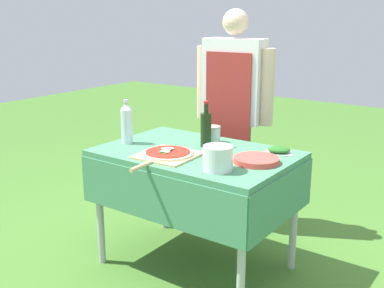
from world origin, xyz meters
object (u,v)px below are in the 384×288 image
sauce_jar (213,135)px  pizza_on_peel (167,154)px  person_cook (234,102)px  herb_container (279,150)px  mixing_tub (218,158)px  plate_stack (256,160)px  prep_table (196,166)px  oil_bottle (206,129)px  water_bottle (127,123)px

sauce_jar → pizza_on_peel: bearing=-95.9°
person_cook → herb_container: bearing=137.8°
person_cook → mixing_tub: 1.01m
plate_stack → sauce_jar: size_ratio=2.41×
prep_table → sauce_jar: size_ratio=10.90×
oil_bottle → sauce_jar: (-0.02, 0.11, -0.07)m
pizza_on_peel → herb_container: size_ratio=2.60×
pizza_on_peel → water_bottle: size_ratio=1.79×
water_bottle → mixing_tub: (0.75, -0.12, -0.06)m
person_cook → water_bottle: person_cook is taller
sauce_jar → person_cook: bearing=104.9°
herb_container → sauce_jar: size_ratio=1.80×
herb_container → plate_stack: (-0.02, -0.23, -0.00)m
pizza_on_peel → sauce_jar: 0.42m
water_bottle → plate_stack: water_bottle is taller
oil_bottle → mixing_tub: (0.31, -0.35, -0.05)m
herb_container → pizza_on_peel: bearing=-138.7°
prep_table → oil_bottle: (-0.01, 0.12, 0.21)m
pizza_on_peel → oil_bottle: 0.33m
pizza_on_peel → oil_bottle: oil_bottle is taller
plate_stack → herb_container: bearing=84.5°
oil_bottle → mixing_tub: oil_bottle is taller
prep_table → water_bottle: 0.52m
mixing_tub → sauce_jar: size_ratio=1.49×
sauce_jar → mixing_tub: bearing=-54.2°
prep_table → sauce_jar: sauce_jar is taller
prep_table → mixing_tub: size_ratio=7.33×
oil_bottle → water_bottle: oil_bottle is taller
prep_table → oil_bottle: oil_bottle is taller
person_cook → water_bottle: 0.83m
sauce_jar → herb_container: bearing=2.4°
pizza_on_peel → mixing_tub: mixing_tub is taller
prep_table → water_bottle: size_ratio=4.16×
water_bottle → herb_container: water_bottle is taller
prep_table → mixing_tub: (0.30, -0.22, 0.16)m
person_cook → sauce_jar: bearing=99.6°
prep_table → plate_stack: plate_stack is taller
prep_table → plate_stack: size_ratio=4.52×
oil_bottle → prep_table: bearing=-84.1°
oil_bottle → plate_stack: 0.44m
prep_table → herb_container: size_ratio=6.04×
pizza_on_peel → water_bottle: (-0.38, 0.08, 0.12)m
person_cook → water_bottle: (-0.31, -0.77, -0.05)m
pizza_on_peel → herb_container: pizza_on_peel is taller
herb_container → water_bottle: bearing=-158.3°
oil_bottle → herb_container: (0.43, 0.12, -0.09)m
plate_stack → pizza_on_peel: bearing=-157.2°
water_bottle → herb_container: 0.95m
sauce_jar → prep_table: bearing=-82.6°
prep_table → sauce_jar: 0.27m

